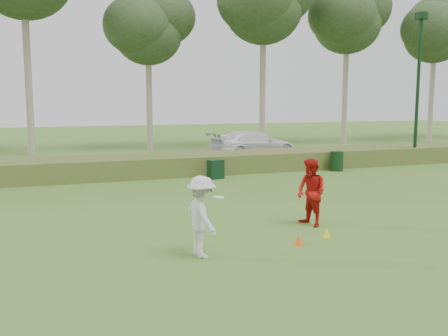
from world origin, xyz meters
name	(u,v)px	position (x,y,z in m)	size (l,w,h in m)	color
ground	(279,238)	(0.00, 0.00, 0.00)	(120.00, 120.00, 0.00)	#3F6D24
reed_strip	(165,165)	(0.00, 12.00, 0.45)	(80.00, 3.00, 0.90)	#495B24
park_road	(144,162)	(0.00, 17.00, 0.03)	(80.00, 6.00, 0.06)	#2D2D2D
lamp_post	(419,62)	(14.00, 11.00, 5.59)	(0.70, 0.70, 8.18)	black
tree_4	(148,27)	(2.00, 24.50, 8.59)	(6.24, 6.24, 11.50)	gray
tree_5	(263,2)	(10.00, 22.50, 10.47)	(7.28, 7.28, 14.00)	gray
tree_6	(347,17)	(18.00, 23.80, 10.10)	(7.02, 7.02, 13.50)	gray
tree_7	(435,30)	(26.00, 22.80, 9.34)	(6.50, 6.50, 12.50)	gray
player_white	(202,217)	(-2.33, -0.77, 0.92)	(0.94, 1.25, 1.84)	silver
player_red	(311,192)	(1.40, 0.81, 0.95)	(0.92, 0.72, 1.90)	#B3140F
cone_orange	(299,240)	(0.14, -0.76, 0.12)	(0.22, 0.22, 0.24)	#FF530D
cone_yellow	(327,232)	(1.19, -0.34, 0.12)	(0.22, 0.22, 0.24)	yellow
utility_cabinet	(216,169)	(1.77, 9.76, 0.43)	(0.68, 0.43, 0.86)	black
trash_bin	(337,161)	(8.29, 10.03, 0.49)	(0.65, 0.65, 0.98)	black
car_right	(253,144)	(6.62, 16.54, 0.86)	(2.24, 5.51, 1.60)	white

